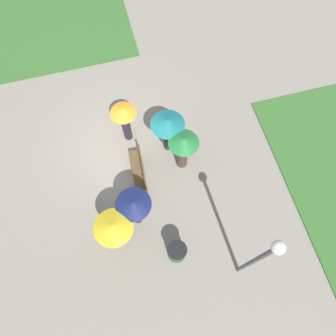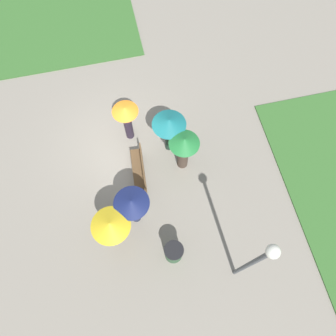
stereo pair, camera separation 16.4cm
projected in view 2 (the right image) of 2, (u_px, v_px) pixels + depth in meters
The scene contains 10 objects.
ground_plane at pixel (119, 143), 12.59m from camera, with size 90.00×90.00×0.00m, color gray.
lawn_patch_near at pixel (64, 16), 15.16m from camera, with size 6.14×6.42×0.06m.
park_bench at pixel (140, 170), 11.64m from camera, with size 1.74×0.54×0.90m.
lamp_post at pixel (256, 261), 8.08m from camera, with size 0.32×0.32×4.47m.
trash_bin at pixel (174, 252), 10.50m from camera, with size 0.62×0.62×0.95m.
crowd_person_navy at pixel (132, 206), 10.11m from camera, with size 1.11×1.11×1.94m.
crowd_person_green at pixel (184, 147), 11.02m from camera, with size 1.04×1.04×1.92m.
crowd_person_orange at pixel (126, 117), 11.49m from camera, with size 0.92×0.92×1.91m.
crowd_person_teal at pixel (169, 126), 11.07m from camera, with size 1.17×1.17×1.96m.
crowd_person_yellow at pixel (112, 227), 9.81m from camera, with size 1.20×1.20×1.96m.
Camera 2 is at (6.11, 0.56, 11.20)m, focal length 35.00 mm.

